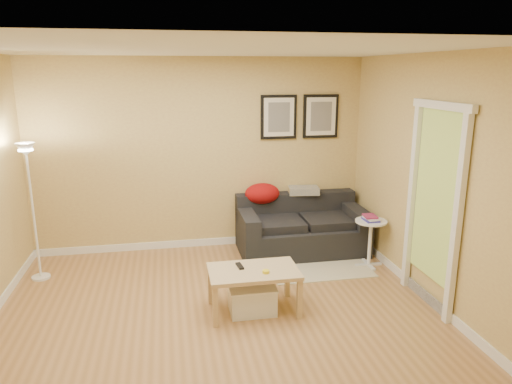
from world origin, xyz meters
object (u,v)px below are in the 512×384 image
(storage_bin, at_px, (252,299))
(floor_lamp, at_px, (34,216))
(sofa, at_px, (302,225))
(book_stack, at_px, (371,218))
(coffee_table, at_px, (254,290))
(side_table, at_px, (370,243))

(storage_bin, xyz_separation_m, floor_lamp, (-2.34, 1.28, 0.63))
(sofa, relative_size, book_stack, 7.78)
(coffee_table, height_order, side_table, side_table)
(storage_bin, xyz_separation_m, side_table, (1.68, 0.90, 0.15))
(coffee_table, bearing_deg, book_stack, 21.68)
(book_stack, bearing_deg, storage_bin, -130.06)
(book_stack, relative_size, floor_lamp, 0.13)
(coffee_table, xyz_separation_m, book_stack, (1.65, 0.87, 0.41))
(coffee_table, xyz_separation_m, storage_bin, (-0.02, -0.03, -0.08))
(sofa, xyz_separation_m, coffee_table, (-0.95, -1.52, -0.15))
(coffee_table, relative_size, floor_lamp, 0.56)
(floor_lamp, bearing_deg, coffee_table, -28.00)
(storage_bin, distance_m, floor_lamp, 2.75)
(sofa, xyz_separation_m, storage_bin, (-0.97, -1.55, -0.23))
(coffee_table, height_order, floor_lamp, floor_lamp)
(sofa, height_order, side_table, sofa)
(storage_bin, relative_size, side_table, 0.79)
(sofa, xyz_separation_m, book_stack, (0.70, -0.65, 0.26))
(coffee_table, relative_size, book_stack, 4.18)
(side_table, height_order, floor_lamp, floor_lamp)
(side_table, bearing_deg, storage_bin, -151.75)
(book_stack, bearing_deg, sofa, 158.64)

